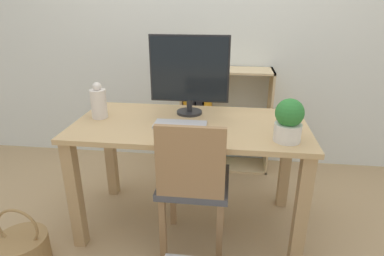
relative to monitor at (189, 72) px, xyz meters
name	(u,v)px	position (x,y,z in m)	size (l,w,h in m)	color
ground_plane	(190,222)	(0.03, -0.18, -1.01)	(10.00, 10.00, 0.00)	tan
wall_back	(206,17)	(0.03, 0.86, 0.29)	(8.00, 0.05, 2.60)	silver
desk	(190,143)	(0.03, -0.18, -0.41)	(1.41, 0.70, 0.73)	tan
monitor	(189,72)	(0.00, 0.00, 0.00)	(0.50, 0.17, 0.50)	#232326
keyboard	(180,125)	(-0.02, -0.24, -0.27)	(0.31, 0.13, 0.02)	#B2B2B7
vase	(99,102)	(-0.55, -0.15, -0.18)	(0.10, 0.10, 0.23)	silver
potted_plant	(289,120)	(0.57, -0.38, -0.16)	(0.15, 0.15, 0.23)	silver
chair	(193,182)	(0.08, -0.43, -0.54)	(0.40, 0.40, 0.86)	#4C4C51
bookshelf	(209,121)	(0.09, 0.68, -0.58)	(0.77, 0.28, 0.90)	#D8BC8C
basket	(23,249)	(-0.88, -0.67, -0.91)	(0.29, 0.29, 0.38)	#997547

